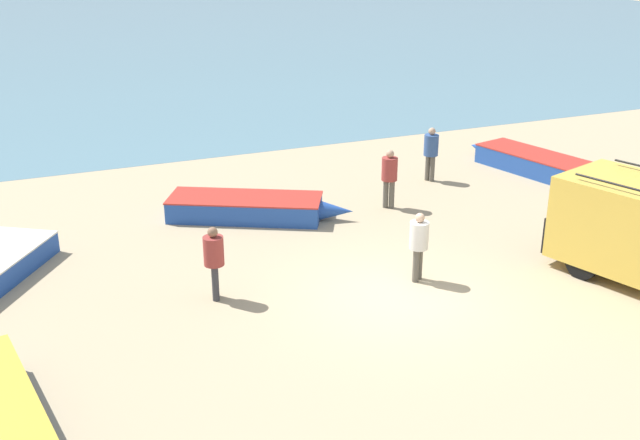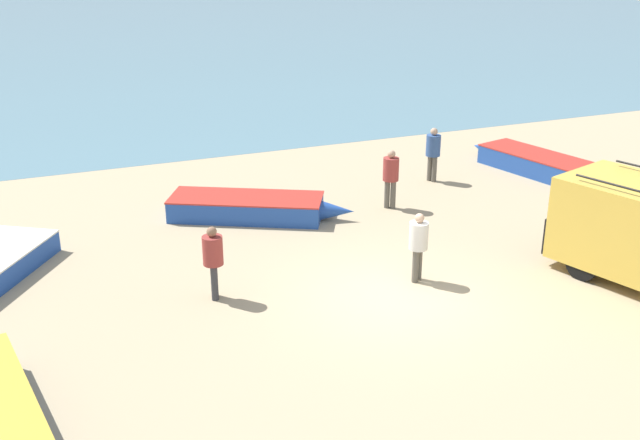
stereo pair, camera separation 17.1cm
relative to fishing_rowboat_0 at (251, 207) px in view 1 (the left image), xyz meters
name	(u,v)px [view 1 (the left image)]	position (x,y,z in m)	size (l,w,h in m)	color
ground_plane	(398,297)	(1.44, -5.87, -0.30)	(200.00, 200.00, 0.00)	tan
sea_water	(93,28)	(1.44, 46.13, -0.30)	(120.00, 80.00, 0.01)	slate
fishing_rowboat_0	(251,207)	(0.00, 0.00, 0.00)	(4.97, 3.28, 0.61)	#234CA3
fishing_rowboat_2	(529,161)	(9.87, 0.58, 0.02)	(2.29, 4.82, 0.64)	#234CA3
fisherman_0	(214,257)	(-2.23, -4.37, 0.70)	(0.44, 0.44, 1.67)	#38383D
fisherman_1	(389,173)	(3.89, -0.76, 0.73)	(0.45, 0.45, 1.72)	#5B564C
fisherman_2	(419,241)	(2.25, -5.27, 0.68)	(0.43, 0.43, 1.64)	#5B564C
fisherman_3	(431,149)	(6.27, 0.94, 0.73)	(0.46, 0.46, 1.73)	#5B564C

